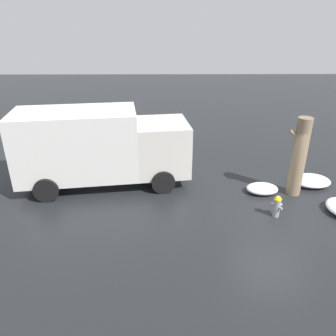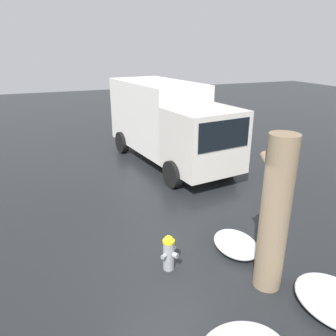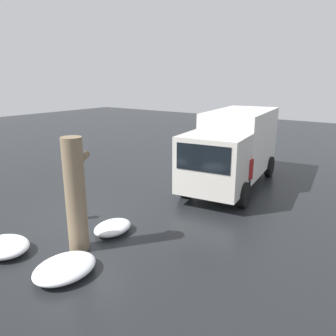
# 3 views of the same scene
# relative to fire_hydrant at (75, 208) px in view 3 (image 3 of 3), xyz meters

# --- Properties ---
(ground_plane) EXTENTS (60.00, 60.00, 0.00)m
(ground_plane) POSITION_rel_fire_hydrant_xyz_m (0.00, 0.00, -0.40)
(ground_plane) COLOR black
(fire_hydrant) EXTENTS (0.37, 0.41, 0.78)m
(fire_hydrant) POSITION_rel_fire_hydrant_xyz_m (0.00, 0.00, 0.00)
(fire_hydrant) COLOR gray
(fire_hydrant) RESTS_ON ground_plane
(tree_trunk) EXTENTS (0.79, 0.52, 2.99)m
(tree_trunk) POSITION_rel_fire_hydrant_xyz_m (-1.14, -1.57, 1.11)
(tree_trunk) COLOR #7F6B51
(tree_trunk) RESTS_ON ground_plane
(delivery_truck) EXTENTS (6.77, 3.18, 3.04)m
(delivery_truck) POSITION_rel_fire_hydrant_xyz_m (6.27, -2.47, 1.24)
(delivery_truck) COLOR beige
(delivery_truck) RESTS_ON ground_plane
(pedestrian) EXTENTS (0.39, 0.39, 1.79)m
(pedestrian) POSITION_rel_fire_hydrant_xyz_m (4.82, -3.70, 0.58)
(pedestrian) COLOR #23232D
(pedestrian) RESTS_ON ground_plane
(snow_pile_by_hydrant) EXTENTS (1.21, 0.89, 0.34)m
(snow_pile_by_hydrant) POSITION_rel_fire_hydrant_xyz_m (0.03, -1.63, -0.23)
(snow_pile_by_hydrant) COLOR white
(snow_pile_by_hydrant) RESTS_ON ground_plane
(snow_pile_curbside) EXTENTS (1.14, 1.37, 0.36)m
(snow_pile_curbside) POSITION_rel_fire_hydrant_xyz_m (-2.42, -0.19, -0.22)
(snow_pile_curbside) COLOR white
(snow_pile_curbside) RESTS_ON ground_plane
(snow_pile_by_tree) EXTENTS (1.51, 1.20, 0.36)m
(snow_pile_by_tree) POSITION_rel_fire_hydrant_xyz_m (-2.12, -2.27, -0.22)
(snow_pile_by_tree) COLOR white
(snow_pile_by_tree) RESTS_ON ground_plane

